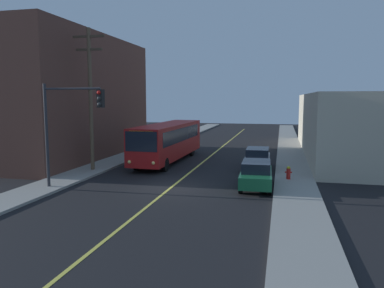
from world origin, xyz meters
TOP-DOWN VIEW (x-y plane):
  - ground_plane at (0.00, 0.00)m, footprint 120.00×120.00m
  - sidewalk_left at (-7.25, 10.00)m, footprint 2.50×90.00m
  - sidewalk_right at (7.25, 10.00)m, footprint 2.50×90.00m
  - lane_stripe_center at (0.00, 15.00)m, footprint 0.16×60.00m
  - building_left_brick at (-13.49, 9.50)m, footprint 10.00×18.92m
  - building_right_warehouse at (14.50, 16.76)m, footprint 12.00×26.16m
  - city_bus at (-2.92, 9.13)m, footprint 2.83×12.20m
  - parked_car_green at (4.95, 1.15)m, footprint 1.95×4.46m
  - parked_car_silver at (4.65, 7.16)m, footprint 1.90×4.44m
  - utility_pole_near at (-7.02, 3.62)m, footprint 2.40×0.28m
  - traffic_signal_left_corner at (-5.41, -1.86)m, footprint 3.75×0.48m
  - fire_hydrant at (6.85, 3.48)m, footprint 0.44×0.26m

SIDE VIEW (x-z plane):
  - ground_plane at x=0.00m, z-range 0.00..0.00m
  - lane_stripe_center at x=0.00m, z-range 0.00..0.01m
  - sidewalk_left at x=-7.25m, z-range 0.00..0.15m
  - sidewalk_right at x=7.25m, z-range 0.00..0.15m
  - fire_hydrant at x=6.85m, z-range 0.16..1.00m
  - parked_car_green at x=4.95m, z-range 0.03..1.65m
  - parked_car_silver at x=4.65m, z-range 0.03..1.65m
  - city_bus at x=-2.92m, z-range 0.22..3.42m
  - building_right_warehouse at x=14.50m, z-range 0.00..5.74m
  - traffic_signal_left_corner at x=-5.41m, z-range 1.30..7.30m
  - building_left_brick at x=-13.49m, z-range 0.00..10.81m
  - utility_pole_near at x=-7.02m, z-range 0.65..10.74m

